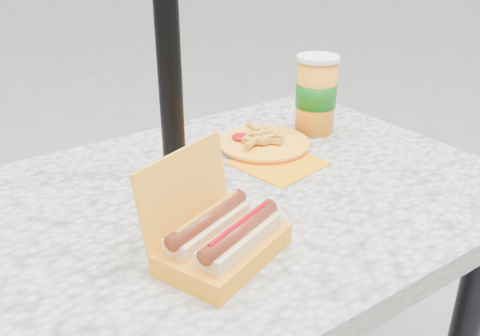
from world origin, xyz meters
TOP-DOWN VIEW (x-y plane):
  - picnic_table at (0.00, 0.00)m, footprint 1.20×0.80m
  - umbrella_pole at (0.00, 0.16)m, footprint 0.05×0.05m
  - hotdog_box at (-0.10, -0.17)m, footprint 0.25×0.22m
  - fries_plate at (0.23, 0.13)m, footprint 0.24×0.30m
  - soda_cup at (0.40, 0.15)m, footprint 0.10×0.10m

SIDE VIEW (x-z plane):
  - picnic_table at x=0.00m, z-range 0.27..1.02m
  - fries_plate at x=0.23m, z-range 0.74..0.78m
  - hotdog_box at x=-0.10m, z-range 0.70..0.87m
  - soda_cup at x=0.40m, z-range 0.75..0.95m
  - umbrella_pole at x=0.00m, z-range 0.00..2.20m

